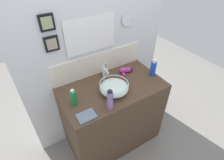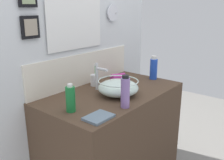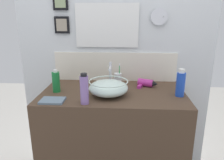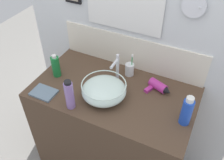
{
  "view_description": "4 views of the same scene",
  "coord_description": "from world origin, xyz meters",
  "px_view_note": "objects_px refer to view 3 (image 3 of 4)",
  "views": [
    {
      "loc": [
        -0.77,
        -1.25,
        2.19
      ],
      "look_at": [
        -0.01,
        0.0,
        1.04
      ],
      "focal_mm": 28.0,
      "sensor_mm": 36.0,
      "label": 1
    },
    {
      "loc": [
        -1.44,
        -1.16,
        1.59
      ],
      "look_at": [
        -0.01,
        0.0,
        1.04
      ],
      "focal_mm": 40.0,
      "sensor_mm": 36.0,
      "label": 2
    },
    {
      "loc": [
        0.09,
        -1.67,
        1.55
      ],
      "look_at": [
        -0.01,
        0.0,
        1.04
      ],
      "focal_mm": 35.0,
      "sensor_mm": 36.0,
      "label": 3
    },
    {
      "loc": [
        0.55,
        -1.16,
        2.16
      ],
      "look_at": [
        -0.01,
        0.0,
        1.04
      ],
      "focal_mm": 40.0,
      "sensor_mm": 36.0,
      "label": 4
    }
  ],
  "objects_px": {
    "soap_dispenser": "(56,82)",
    "hand_towel": "(52,101)",
    "faucet": "(110,73)",
    "toothbrush_cup": "(118,78)",
    "hair_drier": "(147,83)",
    "glass_bowl_sink": "(108,88)",
    "spray_bottle": "(84,89)",
    "shampoo_bottle": "(181,84)"
  },
  "relations": [
    {
      "from": "toothbrush_cup",
      "to": "shampoo_bottle",
      "type": "distance_m",
      "value": 0.57
    },
    {
      "from": "faucet",
      "to": "shampoo_bottle",
      "type": "bearing_deg",
      "value": -18.51
    },
    {
      "from": "shampoo_bottle",
      "to": "hand_towel",
      "type": "relative_size",
      "value": 1.26
    },
    {
      "from": "spray_bottle",
      "to": "hand_towel",
      "type": "bearing_deg",
      "value": 175.1
    },
    {
      "from": "faucet",
      "to": "shampoo_bottle",
      "type": "height_order",
      "value": "faucet"
    },
    {
      "from": "toothbrush_cup",
      "to": "soap_dispenser",
      "type": "height_order",
      "value": "same"
    },
    {
      "from": "faucet",
      "to": "hand_towel",
      "type": "distance_m",
      "value": 0.55
    },
    {
      "from": "soap_dispenser",
      "to": "hand_towel",
      "type": "height_order",
      "value": "soap_dispenser"
    },
    {
      "from": "hair_drier",
      "to": "toothbrush_cup",
      "type": "distance_m",
      "value": 0.27
    },
    {
      "from": "glass_bowl_sink",
      "to": "shampoo_bottle",
      "type": "relative_size",
      "value": 1.42
    },
    {
      "from": "hair_drier",
      "to": "glass_bowl_sink",
      "type": "bearing_deg",
      "value": -144.17
    },
    {
      "from": "toothbrush_cup",
      "to": "faucet",
      "type": "bearing_deg",
      "value": -121.84
    },
    {
      "from": "hair_drier",
      "to": "shampoo_bottle",
      "type": "height_order",
      "value": "shampoo_bottle"
    },
    {
      "from": "spray_bottle",
      "to": "hand_towel",
      "type": "distance_m",
      "value": 0.26
    },
    {
      "from": "hair_drier",
      "to": "spray_bottle",
      "type": "bearing_deg",
      "value": -139.27
    },
    {
      "from": "glass_bowl_sink",
      "to": "spray_bottle",
      "type": "bearing_deg",
      "value": -131.11
    },
    {
      "from": "hair_drier",
      "to": "shampoo_bottle",
      "type": "bearing_deg",
      "value": -42.48
    },
    {
      "from": "faucet",
      "to": "soap_dispenser",
      "type": "relative_size",
      "value": 1.18
    },
    {
      "from": "toothbrush_cup",
      "to": "soap_dispenser",
      "type": "bearing_deg",
      "value": -153.04
    },
    {
      "from": "shampoo_bottle",
      "to": "hand_towel",
      "type": "distance_m",
      "value": 0.97
    },
    {
      "from": "faucet",
      "to": "toothbrush_cup",
      "type": "relative_size",
      "value": 1.17
    },
    {
      "from": "hair_drier",
      "to": "soap_dispenser",
      "type": "bearing_deg",
      "value": -166.54
    },
    {
      "from": "hair_drier",
      "to": "faucet",
      "type": "bearing_deg",
      "value": -174.82
    },
    {
      "from": "toothbrush_cup",
      "to": "hand_towel",
      "type": "xyz_separation_m",
      "value": [
        -0.46,
        -0.46,
        -0.04
      ]
    },
    {
      "from": "toothbrush_cup",
      "to": "soap_dispenser",
      "type": "xyz_separation_m",
      "value": [
        -0.49,
        -0.25,
        0.04
      ]
    },
    {
      "from": "glass_bowl_sink",
      "to": "toothbrush_cup",
      "type": "height_order",
      "value": "toothbrush_cup"
    },
    {
      "from": "glass_bowl_sink",
      "to": "soap_dispenser",
      "type": "bearing_deg",
      "value": 173.21
    },
    {
      "from": "spray_bottle",
      "to": "shampoo_bottle",
      "type": "height_order",
      "value": "spray_bottle"
    },
    {
      "from": "glass_bowl_sink",
      "to": "soap_dispenser",
      "type": "height_order",
      "value": "soap_dispenser"
    },
    {
      "from": "shampoo_bottle",
      "to": "faucet",
      "type": "bearing_deg",
      "value": 161.49
    },
    {
      "from": "shampoo_bottle",
      "to": "toothbrush_cup",
      "type": "bearing_deg",
      "value": 149.86
    },
    {
      "from": "glass_bowl_sink",
      "to": "faucet",
      "type": "distance_m",
      "value": 0.21
    },
    {
      "from": "soap_dispenser",
      "to": "hand_towel",
      "type": "distance_m",
      "value": 0.22
    },
    {
      "from": "faucet",
      "to": "spray_bottle",
      "type": "relative_size",
      "value": 0.98
    },
    {
      "from": "spray_bottle",
      "to": "shampoo_bottle",
      "type": "distance_m",
      "value": 0.73
    },
    {
      "from": "glass_bowl_sink",
      "to": "hand_towel",
      "type": "relative_size",
      "value": 1.79
    },
    {
      "from": "glass_bowl_sink",
      "to": "toothbrush_cup",
      "type": "bearing_deg",
      "value": 78.37
    },
    {
      "from": "faucet",
      "to": "soap_dispenser",
      "type": "distance_m",
      "value": 0.45
    },
    {
      "from": "glass_bowl_sink",
      "to": "hair_drier",
      "type": "relative_size",
      "value": 1.62
    },
    {
      "from": "shampoo_bottle",
      "to": "soap_dispenser",
      "type": "relative_size",
      "value": 1.16
    },
    {
      "from": "toothbrush_cup",
      "to": "spray_bottle",
      "type": "xyz_separation_m",
      "value": [
        -0.22,
        -0.48,
        0.06
      ]
    },
    {
      "from": "spray_bottle",
      "to": "soap_dispenser",
      "type": "bearing_deg",
      "value": 140.09
    }
  ]
}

